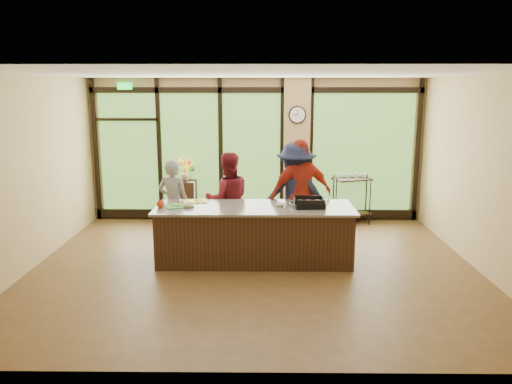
{
  "coord_description": "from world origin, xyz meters",
  "views": [
    {
      "loc": [
        0.11,
        -7.52,
        2.8
      ],
      "look_at": [
        0.02,
        0.4,
        1.14
      ],
      "focal_mm": 35.0,
      "sensor_mm": 36.0,
      "label": 1
    }
  ],
  "objects_px": {
    "cook_right": "(296,196)",
    "roasting_pan": "(309,205)",
    "island_base": "(254,235)",
    "bar_cart": "(352,193)",
    "flower_stand": "(185,201)",
    "cook_left": "(174,203)"
  },
  "relations": [
    {
      "from": "cook_left",
      "to": "cook_right",
      "type": "bearing_deg",
      "value": -166.61
    },
    {
      "from": "cook_right",
      "to": "cook_left",
      "type": "bearing_deg",
      "value": 5.21
    },
    {
      "from": "cook_right",
      "to": "bar_cart",
      "type": "relative_size",
      "value": 1.79
    },
    {
      "from": "bar_cart",
      "to": "roasting_pan",
      "type": "bearing_deg",
      "value": -135.02
    },
    {
      "from": "cook_left",
      "to": "roasting_pan",
      "type": "relative_size",
      "value": 3.35
    },
    {
      "from": "island_base",
      "to": "cook_left",
      "type": "relative_size",
      "value": 1.96
    },
    {
      "from": "bar_cart",
      "to": "island_base",
      "type": "bearing_deg",
      "value": -149.92
    },
    {
      "from": "roasting_pan",
      "to": "flower_stand",
      "type": "height_order",
      "value": "roasting_pan"
    },
    {
      "from": "cook_left",
      "to": "bar_cart",
      "type": "height_order",
      "value": "cook_left"
    },
    {
      "from": "roasting_pan",
      "to": "flower_stand",
      "type": "relative_size",
      "value": 0.53
    },
    {
      "from": "cook_right",
      "to": "bar_cart",
      "type": "bearing_deg",
      "value": -121.43
    },
    {
      "from": "cook_left",
      "to": "cook_right",
      "type": "relative_size",
      "value": 0.84
    },
    {
      "from": "island_base",
      "to": "roasting_pan",
      "type": "relative_size",
      "value": 6.58
    },
    {
      "from": "island_base",
      "to": "cook_left",
      "type": "bearing_deg",
      "value": 151.24
    },
    {
      "from": "island_base",
      "to": "cook_right",
      "type": "height_order",
      "value": "cook_right"
    },
    {
      "from": "island_base",
      "to": "roasting_pan",
      "type": "height_order",
      "value": "roasting_pan"
    },
    {
      "from": "roasting_pan",
      "to": "bar_cart",
      "type": "xyz_separation_m",
      "value": [
        1.13,
        2.46,
        -0.33
      ]
    },
    {
      "from": "cook_left",
      "to": "roasting_pan",
      "type": "bearing_deg",
      "value": 174.77
    },
    {
      "from": "island_base",
      "to": "bar_cart",
      "type": "bearing_deg",
      "value": 50.45
    },
    {
      "from": "cook_right",
      "to": "roasting_pan",
      "type": "distance_m",
      "value": 0.81
    },
    {
      "from": "bar_cart",
      "to": "cook_right",
      "type": "bearing_deg",
      "value": -148.03
    },
    {
      "from": "cook_left",
      "to": "bar_cart",
      "type": "bearing_deg",
      "value": -140.3
    }
  ]
}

